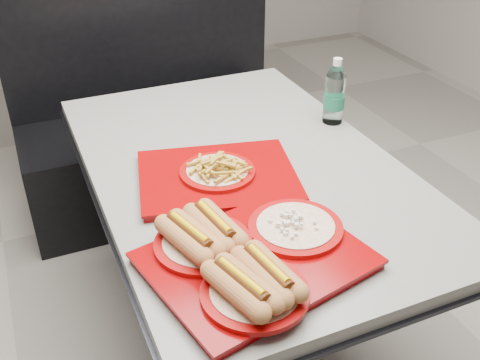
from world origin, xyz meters
name	(u,v)px	position (x,y,z in m)	size (l,w,h in m)	color
ground	(243,334)	(0.00, 0.00, 0.00)	(6.00, 6.00, 0.00)	gray
diner_table	(244,208)	(0.00, 0.00, 0.58)	(0.92, 1.42, 0.75)	black
booth_bench	(155,122)	(0.00, 1.09, 0.40)	(1.30, 0.57, 1.35)	black
tray_near	(248,255)	(-0.19, -0.45, 0.79)	(0.56, 0.48, 0.11)	#7E0304
tray_far	(217,173)	(-0.11, -0.06, 0.78)	(0.52, 0.45, 0.09)	#7E0304
water_bottle	(335,95)	(0.40, 0.15, 0.85)	(0.07, 0.07, 0.23)	silver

